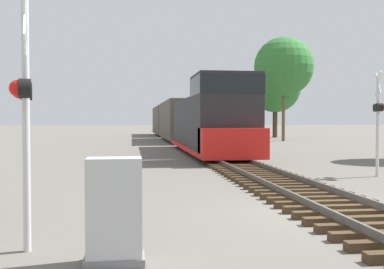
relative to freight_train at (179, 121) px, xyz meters
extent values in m
plane|color=#666059|center=(0.00, -35.87, -2.06)|extent=(400.00, 400.00, 0.00)
cube|color=#42301E|center=(0.00, -37.37, -1.98)|extent=(2.60, 0.22, 0.16)
cube|color=#42301E|center=(0.00, -36.77, -1.98)|extent=(2.60, 0.22, 0.16)
cube|color=#42301E|center=(0.00, -36.17, -1.98)|extent=(2.60, 0.22, 0.16)
cube|color=#42301E|center=(0.00, -35.57, -1.98)|extent=(2.60, 0.22, 0.16)
cube|color=#42301E|center=(0.00, -34.97, -1.98)|extent=(2.60, 0.22, 0.16)
cube|color=#42301E|center=(0.00, -34.37, -1.98)|extent=(2.60, 0.22, 0.16)
cube|color=#42301E|center=(0.00, -33.77, -1.98)|extent=(2.60, 0.22, 0.16)
cube|color=#42301E|center=(0.00, -33.17, -1.98)|extent=(2.60, 0.22, 0.16)
cube|color=#42301E|center=(0.00, -32.57, -1.98)|extent=(2.60, 0.22, 0.16)
cube|color=#42301E|center=(0.00, -31.97, -1.98)|extent=(2.60, 0.22, 0.16)
cube|color=#42301E|center=(0.00, -31.37, -1.98)|extent=(2.60, 0.22, 0.16)
cube|color=#42301E|center=(0.00, -30.77, -1.98)|extent=(2.60, 0.22, 0.16)
cube|color=#42301E|center=(0.00, -30.17, -1.98)|extent=(2.60, 0.22, 0.16)
cube|color=#42301E|center=(0.00, -29.57, -1.98)|extent=(2.60, 0.22, 0.16)
cube|color=#42301E|center=(0.00, -28.97, -1.98)|extent=(2.60, 0.22, 0.16)
cube|color=#42301E|center=(0.00, -28.37, -1.98)|extent=(2.60, 0.22, 0.16)
cube|color=#42301E|center=(0.00, -27.77, -1.98)|extent=(2.60, 0.22, 0.16)
cube|color=#42301E|center=(0.00, -27.17, -1.98)|extent=(2.60, 0.22, 0.16)
cube|color=#42301E|center=(0.00, -26.57, -1.98)|extent=(2.60, 0.22, 0.16)
cube|color=#42301E|center=(0.00, -25.97, -1.98)|extent=(2.60, 0.22, 0.16)
cube|color=#42301E|center=(0.00, -25.37, -1.98)|extent=(2.60, 0.22, 0.16)
cube|color=#42301E|center=(0.00, -24.77, -1.98)|extent=(2.60, 0.22, 0.16)
cube|color=#42301E|center=(0.00, -24.17, -1.98)|extent=(2.60, 0.22, 0.16)
cube|color=#42301E|center=(0.00, -23.57, -1.98)|extent=(2.60, 0.22, 0.16)
cube|color=#42301E|center=(0.00, -22.97, -1.98)|extent=(2.60, 0.22, 0.16)
cube|color=#42301E|center=(0.00, -22.37, -1.98)|extent=(2.60, 0.22, 0.16)
cube|color=#42301E|center=(0.00, -21.77, -1.98)|extent=(2.60, 0.22, 0.16)
cube|color=#42301E|center=(0.00, -21.17, -1.98)|extent=(2.60, 0.22, 0.16)
cube|color=#42301E|center=(0.00, -20.57, -1.98)|extent=(2.60, 0.22, 0.16)
cube|color=#42301E|center=(0.00, -19.97, -1.98)|extent=(2.60, 0.22, 0.16)
cube|color=#42301E|center=(0.00, -19.37, -1.98)|extent=(2.60, 0.22, 0.16)
cube|color=#42301E|center=(0.00, -18.77, -1.98)|extent=(2.60, 0.22, 0.16)
cube|color=#42301E|center=(0.00, -18.17, -1.98)|extent=(2.60, 0.22, 0.16)
cube|color=#42301E|center=(0.00, -17.57, -1.98)|extent=(2.60, 0.22, 0.16)
cube|color=#42301E|center=(0.00, -16.97, -1.98)|extent=(2.60, 0.22, 0.16)
cube|color=#42301E|center=(0.00, -16.37, -1.98)|extent=(2.60, 0.22, 0.16)
cube|color=#56514C|center=(-0.72, -35.87, -1.83)|extent=(0.07, 160.00, 0.15)
cube|color=#56514C|center=(0.72, -35.87, -1.83)|extent=(0.07, 160.00, 0.15)
cube|color=#232326|center=(0.00, -14.73, -0.14)|extent=(2.63, 11.60, 3.23)
cube|color=#232326|center=(0.00, -22.85, 0.32)|extent=(3.10, 3.65, 4.14)
cube|color=black|center=(0.00, -22.85, 1.79)|extent=(3.13, 3.68, 0.91)
cube|color=red|center=(0.00, -24.67, -1.03)|extent=(3.10, 1.66, 1.45)
cube|color=red|center=(0.00, -17.22, -1.63)|extent=(3.16, 16.24, 0.24)
cube|color=black|center=(0.00, -22.60, -1.56)|extent=(1.58, 2.20, 1.00)
cube|color=black|center=(0.00, -11.83, -1.56)|extent=(1.58, 2.20, 1.00)
cube|color=brown|center=(0.00, 0.63, 0.11)|extent=(2.94, 15.53, 3.73)
cube|color=black|center=(0.00, -4.42, -1.61)|extent=(1.58, 2.20, 0.90)
cube|color=black|center=(0.00, 5.67, -1.61)|extent=(1.58, 2.20, 0.90)
cube|color=brown|center=(0.00, 17.94, 0.11)|extent=(2.94, 15.53, 3.73)
cube|color=black|center=(0.00, 12.90, -1.61)|extent=(1.58, 2.20, 0.90)
cube|color=black|center=(0.00, 22.99, -1.61)|extent=(1.58, 2.20, 0.90)
cylinder|color=silver|center=(-6.38, -37.85, -0.02)|extent=(0.12, 0.12, 4.09)
cube|color=white|center=(-6.38, -37.85, 1.73)|extent=(0.20, 0.92, 0.93)
cube|color=white|center=(-6.38, -37.85, 1.73)|extent=(0.20, 0.92, 0.93)
cube|color=black|center=(-6.38, -37.85, 0.54)|extent=(0.22, 0.86, 0.06)
cylinder|color=black|center=(-6.45, -37.51, 0.54)|extent=(0.23, 0.33, 0.30)
sphere|color=red|center=(-6.55, -37.53, 0.54)|extent=(0.26, 0.26, 0.26)
cylinder|color=black|center=(-6.32, -38.20, 0.54)|extent=(0.23, 0.33, 0.30)
sphere|color=red|center=(-6.41, -38.22, 0.54)|extent=(0.26, 0.26, 0.26)
cube|color=white|center=(-6.38, -37.85, 1.18)|extent=(0.09, 0.32, 0.20)
cylinder|color=silver|center=(4.45, -29.56, -0.17)|extent=(0.12, 0.12, 3.78)
cube|color=white|center=(4.45, -29.56, 1.42)|extent=(0.32, 0.89, 0.93)
cube|color=white|center=(4.45, -29.56, 1.42)|extent=(0.32, 0.89, 0.93)
cube|color=black|center=(4.45, -29.56, 0.54)|extent=(0.33, 0.84, 0.06)
cylinder|color=black|center=(4.34, -29.89, 0.54)|extent=(0.26, 0.34, 0.30)
sphere|color=red|center=(4.44, -29.92, 0.54)|extent=(0.26, 0.26, 0.26)
cylinder|color=black|center=(4.45, -29.56, 0.54)|extent=(0.26, 0.34, 0.30)
sphere|color=red|center=(4.55, -29.59, 0.54)|extent=(0.26, 0.26, 0.26)
cylinder|color=black|center=(4.56, -29.23, 0.54)|extent=(0.26, 0.34, 0.30)
sphere|color=red|center=(4.66, -29.26, 0.54)|extent=(0.26, 0.26, 0.26)
cube|color=white|center=(4.45, -29.56, 0.87)|extent=(0.13, 0.31, 0.20)
cube|color=slate|center=(-4.96, -38.68, -2.00)|extent=(0.88, 0.55, 0.12)
cube|color=#BCBCBF|center=(-4.96, -38.68, -1.22)|extent=(0.80, 0.50, 1.45)
cylinder|color=brown|center=(10.82, -0.64, 0.86)|extent=(0.34, 0.34, 5.84)
sphere|color=#337533|center=(10.82, -0.64, 5.61)|extent=(6.10, 6.10, 6.10)
cylinder|color=#473521|center=(12.96, 8.63, 0.14)|extent=(0.59, 0.59, 4.40)
sphere|color=#337533|center=(12.96, 8.63, 4.24)|extent=(6.33, 6.33, 6.33)
camera|label=1|loc=(-4.70, -45.32, 0.05)|focal=42.00mm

